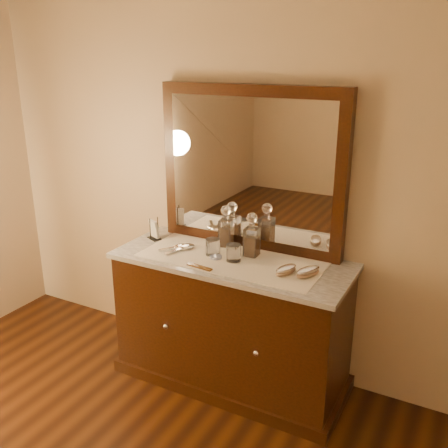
# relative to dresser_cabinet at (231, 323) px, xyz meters

# --- Properties ---
(dresser_cabinet) EXTENTS (1.40, 0.55, 0.82)m
(dresser_cabinet) POSITION_rel_dresser_cabinet_xyz_m (0.00, 0.00, 0.00)
(dresser_cabinet) COLOR black
(dresser_cabinet) RESTS_ON floor
(dresser_plinth) EXTENTS (1.46, 0.59, 0.08)m
(dresser_plinth) POSITION_rel_dresser_cabinet_xyz_m (0.00, 0.00, -0.37)
(dresser_plinth) COLOR black
(dresser_plinth) RESTS_ON floor
(knob_left) EXTENTS (0.04, 0.04, 0.04)m
(knob_left) POSITION_rel_dresser_cabinet_xyz_m (-0.30, -0.28, 0.04)
(knob_left) COLOR silver
(knob_left) RESTS_ON dresser_cabinet
(knob_right) EXTENTS (0.04, 0.04, 0.04)m
(knob_right) POSITION_rel_dresser_cabinet_xyz_m (0.30, -0.28, 0.04)
(knob_right) COLOR silver
(knob_right) RESTS_ON dresser_cabinet
(marble_top) EXTENTS (1.44, 0.59, 0.03)m
(marble_top) POSITION_rel_dresser_cabinet_xyz_m (0.00, 0.00, 0.42)
(marble_top) COLOR silver
(marble_top) RESTS_ON dresser_cabinet
(mirror_frame) EXTENTS (1.20, 0.08, 1.00)m
(mirror_frame) POSITION_rel_dresser_cabinet_xyz_m (0.00, 0.25, 0.94)
(mirror_frame) COLOR black
(mirror_frame) RESTS_ON marble_top
(mirror_glass) EXTENTS (1.06, 0.01, 0.86)m
(mirror_glass) POSITION_rel_dresser_cabinet_xyz_m (0.00, 0.21, 0.94)
(mirror_glass) COLOR white
(mirror_glass) RESTS_ON marble_top
(lace_runner) EXTENTS (1.10, 0.45, 0.00)m
(lace_runner) POSITION_rel_dresser_cabinet_xyz_m (0.00, -0.02, 0.44)
(lace_runner) COLOR white
(lace_runner) RESTS_ON marble_top
(pin_dish) EXTENTS (0.09, 0.09, 0.01)m
(pin_dish) POSITION_rel_dresser_cabinet_xyz_m (-0.09, -0.04, 0.45)
(pin_dish) COLOR white
(pin_dish) RESTS_ON lace_runner
(comb) EXTENTS (0.17, 0.05, 0.01)m
(comb) POSITION_rel_dresser_cabinet_xyz_m (-0.10, -0.21, 0.45)
(comb) COLOR brown
(comb) RESTS_ON lace_runner
(napkin_rack) EXTENTS (0.11, 0.09, 0.15)m
(napkin_rack) POSITION_rel_dresser_cabinet_xyz_m (-0.61, 0.06, 0.50)
(napkin_rack) COLOR black
(napkin_rack) RESTS_ON marble_top
(decanter_left) EXTENTS (0.09, 0.09, 0.27)m
(decanter_left) POSITION_rel_dresser_cabinet_xyz_m (-0.12, 0.16, 0.55)
(decanter_left) COLOR brown
(decanter_left) RESTS_ON lace_runner
(decanter_right) EXTENTS (0.09, 0.09, 0.27)m
(decanter_right) POSITION_rel_dresser_cabinet_xyz_m (0.09, 0.09, 0.55)
(decanter_right) COLOR brown
(decanter_right) RESTS_ON lace_runner
(brush_near) EXTENTS (0.11, 0.17, 0.04)m
(brush_near) POSITION_rel_dresser_cabinet_xyz_m (0.37, -0.06, 0.47)
(brush_near) COLOR #9B7A5F
(brush_near) RESTS_ON lace_runner
(brush_far) EXTENTS (0.13, 0.18, 0.05)m
(brush_far) POSITION_rel_dresser_cabinet_xyz_m (0.49, -0.02, 0.47)
(brush_far) COLOR #9B7A5F
(brush_far) RESTS_ON lace_runner
(hand_mirror_outer) EXTENTS (0.15, 0.19, 0.02)m
(hand_mirror_outer) POSITION_rel_dresser_cabinet_xyz_m (-0.37, -0.01, 0.45)
(hand_mirror_outer) COLOR silver
(hand_mirror_outer) RESTS_ON lace_runner
(hand_mirror_inner) EXTENTS (0.12, 0.23, 0.02)m
(hand_mirror_inner) POSITION_rel_dresser_cabinet_xyz_m (-0.33, -0.01, 0.45)
(hand_mirror_inner) COLOR silver
(hand_mirror_inner) RESTS_ON lace_runner
(tumblers) EXTENTS (0.24, 0.11, 0.10)m
(tumblers) POSITION_rel_dresser_cabinet_xyz_m (-0.05, -0.02, 0.49)
(tumblers) COLOR white
(tumblers) RESTS_ON lace_runner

